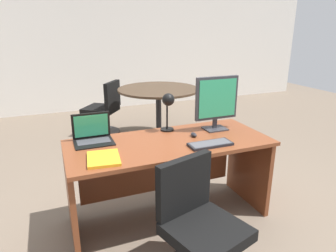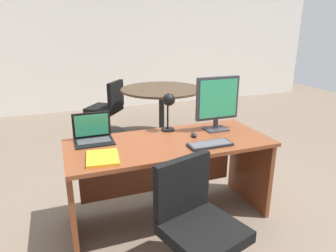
{
  "view_description": "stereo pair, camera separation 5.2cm",
  "coord_description": "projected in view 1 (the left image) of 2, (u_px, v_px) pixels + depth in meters",
  "views": [
    {
      "loc": [
        -0.86,
        -2.13,
        1.61
      ],
      "look_at": [
        0.0,
        0.04,
        0.85
      ],
      "focal_mm": 32.12,
      "sensor_mm": 36.0,
      "label": 1
    },
    {
      "loc": [
        -0.81,
        -2.15,
        1.61
      ],
      "look_at": [
        0.0,
        0.04,
        0.85
      ],
      "focal_mm": 32.12,
      "sensor_mm": 36.0,
      "label": 2
    }
  ],
  "objects": [
    {
      "name": "office_chair",
      "position": [
        200.0,
        234.0,
        1.98
      ],
      "size": [
        0.57,
        0.59,
        0.8
      ],
      "color": "black",
      "rests_on": "ground"
    },
    {
      "name": "desk",
      "position": [
        167.0,
        163.0,
        2.57
      ],
      "size": [
        1.66,
        0.71,
        0.73
      ],
      "color": "brown",
      "rests_on": "ground"
    },
    {
      "name": "laptop",
      "position": [
        92.0,
        133.0,
        2.44
      ],
      "size": [
        0.31,
        0.24,
        0.23
      ],
      "color": "black",
      "rests_on": "desk"
    },
    {
      "name": "mouse",
      "position": [
        194.0,
        135.0,
        2.55
      ],
      "size": [
        0.04,
        0.08,
        0.03
      ],
      "color": "black",
      "rests_on": "desk"
    },
    {
      "name": "ground",
      "position": [
        127.0,
        154.0,
        4.01
      ],
      "size": [
        12.0,
        12.0,
        0.0
      ],
      "primitive_type": "plane",
      "color": "#6B5B4C"
    },
    {
      "name": "book",
      "position": [
        103.0,
        158.0,
        2.11
      ],
      "size": [
        0.25,
        0.3,
        0.02
      ],
      "color": "orange",
      "rests_on": "desk"
    },
    {
      "name": "keyboard",
      "position": [
        210.0,
        144.0,
        2.36
      ],
      "size": [
        0.35,
        0.14,
        0.02
      ],
      "color": "black",
      "rests_on": "desk"
    },
    {
      "name": "monitor",
      "position": [
        217.0,
        100.0,
        2.66
      ],
      "size": [
        0.4,
        0.16,
        0.48
      ],
      "color": "#2D2D33",
      "rests_on": "desk"
    },
    {
      "name": "meeting_chair_near",
      "position": [
        104.0,
        113.0,
        4.68
      ],
      "size": [
        0.65,
        0.65,
        0.84
      ],
      "color": "black",
      "rests_on": "ground"
    },
    {
      "name": "desk_lamp",
      "position": [
        168.0,
        104.0,
        2.62
      ],
      "size": [
        0.12,
        0.14,
        0.35
      ],
      "color": "black",
      "rests_on": "desk"
    },
    {
      "name": "back_wall",
      "position": [
        91.0,
        39.0,
        5.86
      ],
      "size": [
        10.0,
        0.1,
        2.8
      ],
      "primitive_type": "cube",
      "color": "silver",
      "rests_on": "ground"
    },
    {
      "name": "meeting_table",
      "position": [
        159.0,
        101.0,
        4.38
      ],
      "size": [
        1.17,
        1.17,
        0.78
      ],
      "color": "black",
      "rests_on": "ground"
    }
  ]
}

